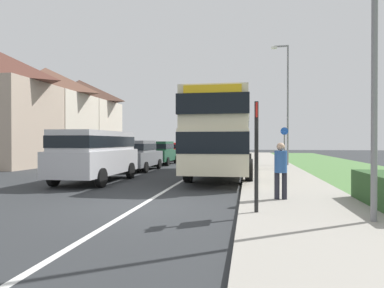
% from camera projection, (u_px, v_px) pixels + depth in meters
% --- Properties ---
extents(ground_plane, '(120.00, 120.00, 0.00)m').
position_uv_depth(ground_plane, '(140.00, 206.00, 8.91)').
color(ground_plane, '#2D3033').
extents(lane_marking_centre, '(0.14, 60.00, 0.01)m').
position_uv_depth(lane_marking_centre, '(191.00, 176.00, 16.80)').
color(lane_marking_centre, silver).
rests_on(lane_marking_centre, ground_plane).
extents(pavement_near_side, '(3.20, 68.00, 0.12)m').
position_uv_depth(pavement_near_side, '(282.00, 181.00, 14.14)').
color(pavement_near_side, '#9E998E').
rests_on(pavement_near_side, ground_plane).
extents(double_decker_bus, '(2.80, 10.73, 3.70)m').
position_uv_depth(double_decker_bus, '(223.00, 132.00, 16.80)').
color(double_decker_bus, beige).
rests_on(double_decker_bus, ground_plane).
extents(parked_van_silver, '(2.11, 5.07, 2.13)m').
position_uv_depth(parked_van_silver, '(96.00, 152.00, 14.20)').
color(parked_van_silver, '#B7B7BC').
rests_on(parked_van_silver, ground_plane).
extents(parked_car_grey, '(1.93, 4.56, 1.74)m').
position_uv_depth(parked_car_grey, '(138.00, 154.00, 19.71)').
color(parked_car_grey, slate).
rests_on(parked_car_grey, ground_plane).
extents(parked_car_dark_green, '(1.99, 4.47, 1.69)m').
position_uv_depth(parked_car_dark_green, '(160.00, 152.00, 24.82)').
color(parked_car_dark_green, '#19472D').
rests_on(parked_car_dark_green, ground_plane).
extents(parked_car_red, '(1.99, 4.23, 1.58)m').
position_uv_depth(parked_car_red, '(175.00, 150.00, 30.48)').
color(parked_car_red, '#B21E1E').
rests_on(parked_car_red, ground_plane).
extents(pedestrian_at_stop, '(0.34, 0.34, 1.67)m').
position_uv_depth(pedestrian_at_stop, '(281.00, 168.00, 9.28)').
color(pedestrian_at_stop, '#23232D').
rests_on(pedestrian_at_stop, ground_plane).
extents(bus_stop_sign, '(0.09, 0.52, 2.60)m').
position_uv_depth(bus_stop_sign, '(256.00, 149.00, 7.59)').
color(bus_stop_sign, black).
rests_on(bus_stop_sign, ground_plane).
extents(cycle_route_sign, '(0.44, 0.08, 2.52)m').
position_uv_depth(cycle_route_sign, '(284.00, 146.00, 19.77)').
color(cycle_route_sign, slate).
rests_on(cycle_route_sign, ground_plane).
extents(street_lamp_near, '(1.14, 0.20, 7.17)m').
position_uv_depth(street_lamp_near, '(369.00, 19.00, 6.71)').
color(street_lamp_near, slate).
rests_on(street_lamp_near, ground_plane).
extents(street_lamp_mid, '(1.14, 0.20, 8.13)m').
position_uv_depth(street_lamp_mid, '(286.00, 98.00, 22.69)').
color(street_lamp_mid, slate).
rests_on(street_lamp_mid, ground_plane).
extents(house_terrace_far_side, '(6.76, 16.93, 7.76)m').
position_uv_depth(house_terrace_far_side, '(45.00, 115.00, 27.87)').
color(house_terrace_far_side, tan).
rests_on(house_terrace_far_side, ground_plane).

